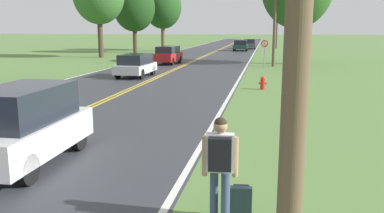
{
  "coord_description": "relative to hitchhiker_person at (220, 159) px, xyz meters",
  "views": [
    {
      "loc": [
        7.14,
        -1.2,
        3.22
      ],
      "look_at": [
        5.01,
        10.25,
        0.96
      ],
      "focal_mm": 38.0,
      "sensor_mm": 36.0,
      "label": 1
    }
  ],
  "objects": [
    {
      "name": "hitchhiker_person",
      "position": [
        0.0,
        0.0,
        0.0
      ],
      "size": [
        0.61,
        0.44,
        1.79
      ],
      "rotation": [
        0.0,
        0.0,
        1.66
      ],
      "color": "#38476B",
      "rests_on": "ground"
    },
    {
      "name": "suitcase",
      "position": [
        0.35,
        0.1,
        -0.8
      ],
      "size": [
        0.38,
        0.16,
        0.63
      ],
      "rotation": [
        0.0,
        0.0,
        1.66
      ],
      "color": "#19282D",
      "rests_on": "ground"
    },
    {
      "name": "fire_hydrant",
      "position": [
        0.51,
        15.31,
        -0.74
      ],
      "size": [
        0.42,
        0.26,
        0.7
      ],
      "color": "red",
      "rests_on": "ground"
    },
    {
      "name": "traffic_sign",
      "position": [
        0.46,
        27.0,
        0.61
      ],
      "size": [
        0.6,
        0.1,
        2.28
      ],
      "color": "gray",
      "rests_on": "ground"
    },
    {
      "name": "utility_pole_midground",
      "position": [
        1.19,
        28.72,
        4.03
      ],
      "size": [
        1.8,
        0.24,
        9.93
      ],
      "color": "brown",
      "rests_on": "ground"
    },
    {
      "name": "utility_pole_far",
      "position": [
        2.01,
        60.11,
        3.2
      ],
      "size": [
        1.8,
        0.24,
        8.29
      ],
      "color": "brown",
      "rests_on": "ground"
    },
    {
      "name": "tree_behind_sign",
      "position": [
        -16.45,
        45.16,
        4.68
      ],
      "size": [
        5.37,
        5.37,
        8.89
      ],
      "color": "#473828",
      "rests_on": "ground"
    },
    {
      "name": "tree_mid_treeline",
      "position": [
        -14.14,
        50.88,
        5.0
      ],
      "size": [
        5.32,
        5.32,
        9.19
      ],
      "color": "brown",
      "rests_on": "ground"
    },
    {
      "name": "car_white_van_mid_near",
      "position": [
        -4.92,
        2.08,
        -0.13
      ],
      "size": [
        1.86,
        4.02,
        1.88
      ],
      "rotation": [
        0.0,
        0.0,
        -1.55
      ],
      "color": "black",
      "rests_on": "ground"
    },
    {
      "name": "car_silver_hatchback_mid_far",
      "position": [
        -7.88,
        19.43,
        -0.29
      ],
      "size": [
        1.92,
        3.85,
        1.51
      ],
      "rotation": [
        0.0,
        0.0,
        1.54
      ],
      "color": "black",
      "rests_on": "ground"
    },
    {
      "name": "car_red_suv_receding",
      "position": [
        -8.12,
        29.35,
        -0.25
      ],
      "size": [
        1.89,
        4.08,
        1.59
      ],
      "rotation": [
        0.0,
        0.0,
        1.52
      ],
      "color": "black",
      "rests_on": "ground"
    },
    {
      "name": "car_dark_green_hatchback_distant",
      "position": [
        -3.1,
        52.06,
        -0.27
      ],
      "size": [
        1.97,
        4.12,
        1.53
      ],
      "rotation": [
        0.0,
        0.0,
        -1.56
      ],
      "color": "black",
      "rests_on": "ground"
    },
    {
      "name": "car_dark_grey_hatchback_horizon",
      "position": [
        -2.13,
        57.98,
        -0.3
      ],
      "size": [
        1.93,
        3.84,
        1.51
      ],
      "rotation": [
        0.0,
        0.0,
        -1.54
      ],
      "color": "black",
      "rests_on": "ground"
    }
  ]
}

